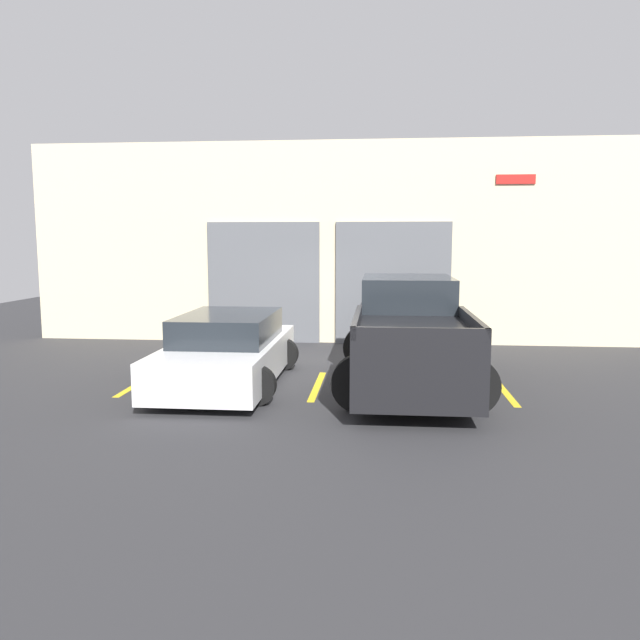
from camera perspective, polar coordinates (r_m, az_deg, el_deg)
The scene contains 7 objects.
ground_plane at distance 12.50m, azimuth 0.48°, elevation -4.35°, with size 28.00×28.00×0.00m, color #2D2D30.
shophouse_building at distance 15.52m, azimuth 1.53°, elevation 6.95°, with size 15.25×0.68×4.90m.
pickup_truck at distance 10.98m, azimuth 8.18°, elevation -1.44°, with size 2.46×5.03×1.84m.
sedan_white at distance 11.11m, azimuth -8.44°, elevation -2.84°, with size 2.16×4.27×1.24m.
parking_stripe_far_left at distance 11.68m, azimuth -16.05°, elevation -5.46°, with size 0.12×2.20×0.01m, color gold.
parking_stripe_left at distance 10.94m, azimuth -0.25°, elevation -6.04°, with size 0.12×2.20×0.01m, color gold.
parking_stripe_centre at distance 11.10m, azimuth 16.44°, elevation -6.16°, with size 0.12×2.20×0.01m, color gold.
Camera 1 is at (1.05, -12.20, 2.55)m, focal length 35.00 mm.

